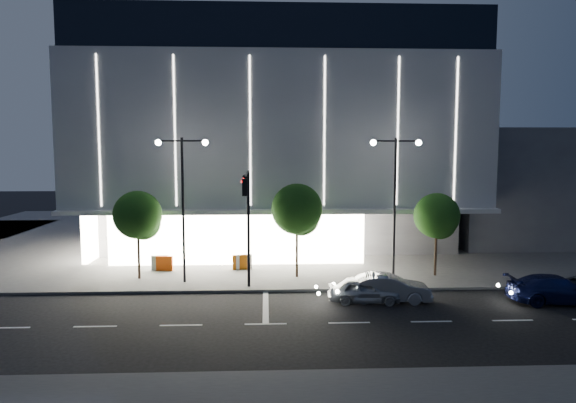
% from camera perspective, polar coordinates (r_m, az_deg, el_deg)
% --- Properties ---
extents(ground, '(160.00, 160.00, 0.00)m').
position_cam_1_polar(ground, '(26.60, -6.91, -12.37)').
color(ground, black).
rests_on(ground, ground).
extents(sidewalk_museum, '(70.00, 40.00, 0.15)m').
position_cam_1_polar(sidewalk_museum, '(49.97, 0.95, -3.68)').
color(sidewalk_museum, '#474747').
rests_on(sidewalk_museum, ground).
extents(museum, '(30.00, 25.80, 18.00)m').
position_cam_1_polar(museum, '(47.54, -1.36, 6.97)').
color(museum, '#4C4C51').
rests_on(museum, ground).
extents(annex_building, '(16.00, 20.00, 10.00)m').
position_cam_1_polar(annex_building, '(54.83, 23.45, 1.86)').
color(annex_building, '#4C4C51').
rests_on(annex_building, ground).
extents(traffic_mast, '(0.33, 5.89, 7.07)m').
position_cam_1_polar(traffic_mast, '(28.75, -4.53, -0.71)').
color(traffic_mast, black).
rests_on(traffic_mast, ground).
extents(street_lamp_west, '(3.16, 0.36, 9.00)m').
position_cam_1_polar(street_lamp_west, '(31.70, -11.62, 1.47)').
color(street_lamp_west, black).
rests_on(street_lamp_west, ground).
extents(street_lamp_east, '(3.16, 0.36, 9.00)m').
position_cam_1_polar(street_lamp_east, '(32.29, 11.81, 1.55)').
color(street_lamp_east, black).
rests_on(street_lamp_east, ground).
extents(tree_left, '(3.02, 3.02, 5.72)m').
position_cam_1_polar(tree_left, '(33.48, -16.31, -1.73)').
color(tree_left, black).
rests_on(tree_left, ground).
extents(tree_mid, '(3.25, 3.25, 6.15)m').
position_cam_1_polar(tree_mid, '(32.53, 1.04, -1.18)').
color(tree_mid, black).
rests_on(tree_mid, ground).
extents(tree_right, '(2.91, 2.91, 5.51)m').
position_cam_1_polar(tree_right, '(34.33, 16.22, -1.80)').
color(tree_right, black).
rests_on(tree_right, ground).
extents(car_lead, '(4.00, 1.83, 1.33)m').
position_cam_1_polar(car_lead, '(28.50, 8.45, -9.76)').
color(car_lead, '#ADB0B5').
rests_on(car_lead, ground).
extents(car_second, '(4.69, 1.98, 1.51)m').
position_cam_1_polar(car_second, '(28.89, 11.05, -9.41)').
color(car_second, '#A9ACB1').
rests_on(car_second, ground).
extents(car_third, '(5.27, 2.34, 1.50)m').
position_cam_1_polar(car_third, '(31.63, 27.68, -8.64)').
color(car_third, '#141A4B').
rests_on(car_third, ground).
extents(barrier_a, '(1.12, 0.37, 1.00)m').
position_cam_1_polar(barrier_a, '(35.74, -13.56, -6.70)').
color(barrier_a, '#E4460C').
rests_on(barrier_a, sidewalk_museum).
extents(barrier_b, '(1.13, 0.45, 1.00)m').
position_cam_1_polar(barrier_b, '(36.05, -14.08, -6.61)').
color(barrier_b, silver).
rests_on(barrier_b, sidewalk_museum).
extents(barrier_c, '(1.12, 0.40, 1.00)m').
position_cam_1_polar(barrier_c, '(35.27, -5.27, -6.73)').
color(barrier_c, '#C4570A').
rests_on(barrier_c, sidewalk_museum).
extents(barrier_d, '(1.13, 0.55, 1.00)m').
position_cam_1_polar(barrier_d, '(35.33, -4.95, -6.70)').
color(barrier_d, '#BBBBBB').
rests_on(barrier_d, sidewalk_museum).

